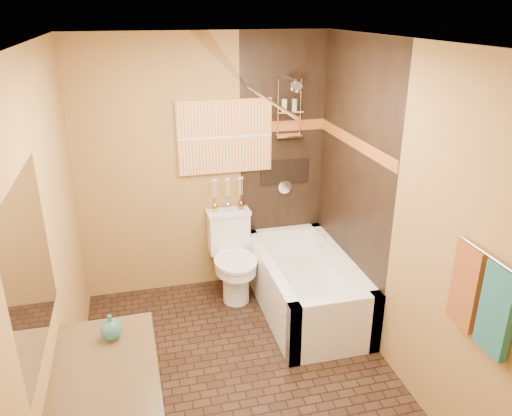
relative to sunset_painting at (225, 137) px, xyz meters
name	(u,v)px	position (x,y,z in m)	size (l,w,h in m)	color
floor	(240,376)	(-0.20, -1.48, -1.55)	(3.00, 3.00, 0.00)	black
wall_left	(53,251)	(-1.40, -1.48, -0.30)	(0.02, 3.00, 2.50)	olive
wall_right	(395,215)	(1.00, -1.48, -0.30)	(0.02, 3.00, 2.50)	olive
wall_back	(205,168)	(-0.20, 0.02, -0.30)	(2.40, 0.02, 2.50)	olive
wall_front	(314,377)	(-0.20, -2.98, -0.30)	(2.40, 0.02, 2.50)	olive
ceiling	(235,41)	(-0.20, -1.48, 0.95)	(3.00, 3.00, 0.00)	silver
alcove_tile_back	(282,163)	(0.57, 0.01, -0.30)	(0.85, 0.01, 2.50)	black
alcove_tile_right	(352,183)	(0.99, -0.73, -0.30)	(0.01, 1.50, 2.50)	black
mosaic_band_back	(283,126)	(0.57, 0.00, 0.07)	(0.85, 0.01, 0.10)	#8F3C1A
mosaic_band_right	(354,142)	(0.98, -0.73, 0.07)	(0.01, 1.50, 0.10)	#8F3C1A
alcove_niche	(285,172)	(0.60, 0.01, -0.40)	(0.50, 0.01, 0.25)	black
shower_fixtures	(289,123)	(0.60, -0.10, 0.12)	(0.24, 0.33, 1.16)	silver
curtain_rod	(266,98)	(0.20, -0.73, 0.47)	(0.03, 0.03, 1.55)	silver
towel_bar	(488,255)	(0.95, -2.53, -0.10)	(0.02, 0.02, 0.55)	silver
towel_teal	(497,311)	(0.96, -2.66, -0.37)	(0.05, 0.22, 0.52)	#1B565A
towel_rust	(466,286)	(0.96, -2.40, -0.37)	(0.05, 0.22, 0.52)	brown
sunset_painting	(225,137)	(0.00, 0.00, 0.00)	(0.90, 0.04, 0.70)	orange
vanity_mirror	(31,267)	(-1.39, -2.17, -0.05)	(0.01, 1.00, 0.90)	white
bathtub	(306,290)	(0.60, -0.73, -1.33)	(0.80, 1.50, 0.55)	white
toilet	(233,256)	(0.00, -0.27, -1.13)	(0.43, 0.63, 0.83)	white
teal_bottle	(111,327)	(-1.07, -1.92, -0.63)	(0.13, 0.13, 0.20)	#277766
bud_vases	(228,194)	(0.00, -0.09, -0.54)	(0.33, 0.07, 0.32)	gold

